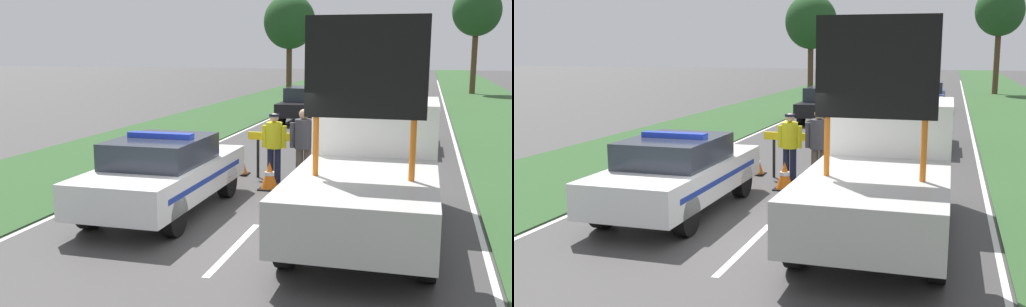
# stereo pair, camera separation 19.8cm
# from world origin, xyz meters

# --- Properties ---
(ground_plane) EXTENTS (160.00, 160.00, 0.00)m
(ground_plane) POSITION_xyz_m (0.00, 0.00, 0.00)
(ground_plane) COLOR #3D3A3A
(lane_markings) EXTENTS (7.81, 66.28, 0.01)m
(lane_markings) POSITION_xyz_m (0.00, 18.66, 0.00)
(lane_markings) COLOR silver
(lane_markings) RESTS_ON ground
(grass_verge_left) EXTENTS (4.74, 120.00, 0.03)m
(grass_verge_left) POSITION_xyz_m (-6.32, 20.00, 0.02)
(grass_verge_left) COLOR #2D5128
(grass_verge_left) RESTS_ON ground
(grass_verge_right) EXTENTS (4.74, 120.00, 0.03)m
(grass_verge_right) POSITION_xyz_m (6.32, 20.00, 0.02)
(grass_verge_right) COLOR #2D5128
(grass_verge_right) RESTS_ON ground
(police_car) EXTENTS (1.84, 4.68, 1.57)m
(police_car) POSITION_xyz_m (-1.98, 1.11, 0.77)
(police_car) COLOR white
(police_car) RESTS_ON ground
(work_truck) EXTENTS (2.22, 5.69, 3.63)m
(work_truck) POSITION_xyz_m (1.98, 1.10, 1.12)
(work_truck) COLOR white
(work_truck) RESTS_ON ground
(road_barrier) EXTENTS (2.45, 0.08, 1.13)m
(road_barrier) POSITION_xyz_m (-0.08, 4.60, 0.92)
(road_barrier) COLOR black
(road_barrier) RESTS_ON ground
(police_officer) EXTENTS (0.59, 0.38, 1.65)m
(police_officer) POSITION_xyz_m (-0.55, 4.19, 0.98)
(police_officer) COLOR #191E38
(police_officer) RESTS_ON ground
(pedestrian_civilian) EXTENTS (0.65, 0.41, 1.80)m
(pedestrian_civilian) POSITION_xyz_m (0.22, 3.85, 1.06)
(pedestrian_civilian) COLOR brown
(pedestrian_civilian) RESTS_ON ground
(traffic_cone_near_police) EXTENTS (0.39, 0.39, 0.54)m
(traffic_cone_near_police) POSITION_xyz_m (-1.57, 4.80, 0.27)
(traffic_cone_near_police) COLOR black
(traffic_cone_near_police) RESTS_ON ground
(traffic_cone_centre_front) EXTENTS (0.39, 0.39, 0.54)m
(traffic_cone_centre_front) POSITION_xyz_m (-3.18, 2.83, 0.27)
(traffic_cone_centre_front) COLOR black
(traffic_cone_centre_front) RESTS_ON ground
(traffic_cone_near_truck) EXTENTS (0.46, 0.46, 0.63)m
(traffic_cone_near_truck) POSITION_xyz_m (-0.47, 3.45, 0.31)
(traffic_cone_near_truck) COLOR black
(traffic_cone_near_truck) RESTS_ON ground
(queued_car_suv_grey) EXTENTS (1.94, 4.14, 1.59)m
(queued_car_suv_grey) POSITION_xyz_m (1.95, 10.44, 0.83)
(queued_car_suv_grey) COLOR slate
(queued_car_suv_grey) RESTS_ON ground
(queued_car_sedan_black) EXTENTS (1.87, 4.66, 1.49)m
(queued_car_sedan_black) POSITION_xyz_m (-2.08, 16.24, 0.77)
(queued_car_sedan_black) COLOR black
(queued_car_sedan_black) RESTS_ON ground
(queued_car_hatch_blue) EXTENTS (1.92, 4.29, 1.49)m
(queued_car_hatch_blue) POSITION_xyz_m (1.78, 21.88, 0.79)
(queued_car_hatch_blue) COLOR navy
(queued_car_hatch_blue) RESTS_ON ground
(queued_car_van_white) EXTENTS (1.73, 4.40, 1.51)m
(queued_car_van_white) POSITION_xyz_m (-1.83, 27.70, 0.78)
(queued_car_van_white) COLOR silver
(queued_car_van_white) RESTS_ON ground
(roadside_tree_near_left) EXTENTS (3.51, 3.51, 6.74)m
(roadside_tree_near_left) POSITION_xyz_m (-6.33, 31.38, 4.86)
(roadside_tree_near_left) COLOR #4C3823
(roadside_tree_near_left) RESTS_ON ground
(roadside_tree_near_right) EXTENTS (3.20, 3.20, 7.27)m
(roadside_tree_near_right) POSITION_xyz_m (5.89, 34.46, 5.53)
(roadside_tree_near_right) COLOR #4C3823
(roadside_tree_near_right) RESTS_ON ground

